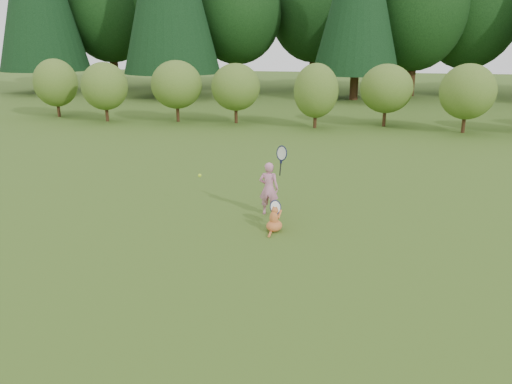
# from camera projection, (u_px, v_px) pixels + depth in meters

# --- Properties ---
(ground) EXTENTS (100.00, 100.00, 0.00)m
(ground) POSITION_uv_depth(u_px,v_px,m) (236.00, 241.00, 9.08)
(ground) COLOR #335417
(ground) RESTS_ON ground
(shrub_row) EXTENTS (28.00, 3.00, 2.80)m
(shrub_row) POSITION_uv_depth(u_px,v_px,m) (311.00, 92.00, 20.83)
(shrub_row) COLOR #456920
(shrub_row) RESTS_ON ground
(child) EXTENTS (0.63, 0.39, 1.68)m
(child) POSITION_uv_depth(u_px,v_px,m) (269.00, 187.00, 10.27)
(child) COLOR pink
(child) RESTS_ON ground
(cat) EXTENTS (0.49, 0.75, 0.66)m
(cat) POSITION_uv_depth(u_px,v_px,m) (274.00, 218.00, 9.49)
(cat) COLOR #C86426
(cat) RESTS_ON ground
(tennis_ball) EXTENTS (0.07, 0.07, 0.07)m
(tennis_ball) POSITION_uv_depth(u_px,v_px,m) (200.00, 175.00, 10.64)
(tennis_ball) COLOR #B7DE1A
(tennis_ball) RESTS_ON ground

